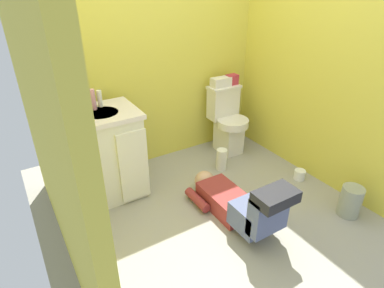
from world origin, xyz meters
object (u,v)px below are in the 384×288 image
(toilet, at_px, (227,121))
(trash_can, at_px, (350,201))
(soap_dispenser, at_px, (72,104))
(bottle_white, at_px, (100,99))
(vanity_cabinet, at_px, (107,154))
(person_plumber, at_px, (239,203))
(bottle_blue, at_px, (82,101))
(toiletry_bag, at_px, (232,80))
(tissue_box, at_px, (221,82))
(paper_towel_roll, at_px, (222,159))
(bottle_pink, at_px, (92,100))
(toilet_paper_roll, at_px, (300,175))
(faucet, at_px, (95,101))

(toilet, relative_size, trash_can, 2.75)
(soap_dispenser, height_order, bottle_white, soap_dispenser)
(vanity_cabinet, xyz_separation_m, bottle_white, (0.04, 0.12, 0.47))
(person_plumber, relative_size, bottle_blue, 6.65)
(toilet, distance_m, toiletry_bag, 0.46)
(tissue_box, xyz_separation_m, paper_towel_roll, (-0.25, -0.41, -0.69))
(tissue_box, distance_m, trash_can, 1.72)
(paper_towel_roll, bearing_deg, bottle_pink, 165.53)
(vanity_cabinet, bearing_deg, toilet_paper_roll, -24.84)
(bottle_white, bearing_deg, toilet, -0.55)
(toilet, xyz_separation_m, toilet_paper_roll, (0.26, -0.89, -0.32))
(toiletry_bag, bearing_deg, person_plumber, -124.05)
(toiletry_bag, relative_size, bottle_pink, 0.71)
(bottle_white, relative_size, trash_can, 0.53)
(tissue_box, height_order, paper_towel_roll, tissue_box)
(vanity_cabinet, height_order, toiletry_bag, toiletry_bag)
(faucet, height_order, toilet_paper_roll, faucet)
(toilet, xyz_separation_m, faucet, (-1.43, 0.04, 0.50))
(vanity_cabinet, distance_m, bottle_pink, 0.50)
(person_plumber, distance_m, paper_towel_roll, 0.81)
(tissue_box, relative_size, bottle_pink, 1.25)
(faucet, height_order, bottle_white, bottle_white)
(paper_towel_roll, bearing_deg, bottle_blue, 165.23)
(bottle_blue, bearing_deg, trash_can, -40.53)
(faucet, xyz_separation_m, soap_dispenser, (-0.19, -0.02, 0.02))
(toilet_paper_roll, bearing_deg, faucet, 151.25)
(bottle_pink, bearing_deg, toilet_paper_roll, -26.78)
(vanity_cabinet, xyz_separation_m, trash_can, (1.62, -1.37, -0.28))
(soap_dispenser, bearing_deg, trash_can, -39.46)
(bottle_pink, bearing_deg, bottle_white, 25.80)
(faucet, xyz_separation_m, toiletry_bag, (1.53, 0.05, -0.06))
(person_plumber, distance_m, soap_dispenser, 1.60)
(toilet, xyz_separation_m, soap_dispenser, (-1.62, 0.02, 0.52))
(bottle_pink, xyz_separation_m, bottle_white, (0.07, 0.03, -0.02))
(person_plumber, xyz_separation_m, toiletry_bag, (0.76, 1.13, 0.63))
(vanity_cabinet, distance_m, paper_towel_roll, 1.18)
(toilet, xyz_separation_m, tissue_box, (-0.05, 0.09, 0.43))
(faucet, xyz_separation_m, toilet_paper_roll, (1.69, -0.92, -0.82))
(bottle_white, xyz_separation_m, trash_can, (1.59, -1.49, -0.76))
(faucet, xyz_separation_m, bottle_pink, (-0.03, -0.06, 0.04))
(toilet, xyz_separation_m, bottle_blue, (-1.54, 0.01, 0.53))
(toilet, height_order, paper_towel_roll, toilet)
(toilet, bearing_deg, vanity_cabinet, -175.67)
(bottle_pink, bearing_deg, faucet, 62.45)
(toiletry_bag, height_order, trash_can, toiletry_bag)
(bottle_blue, xyz_separation_m, paper_towel_roll, (1.24, -0.33, -0.79))
(toilet, bearing_deg, bottle_blue, 179.75)
(soap_dispenser, distance_m, bottle_pink, 0.17)
(toilet, bearing_deg, toilet_paper_roll, -73.77)
(soap_dispenser, xyz_separation_m, bottle_pink, (0.16, -0.04, 0.02))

